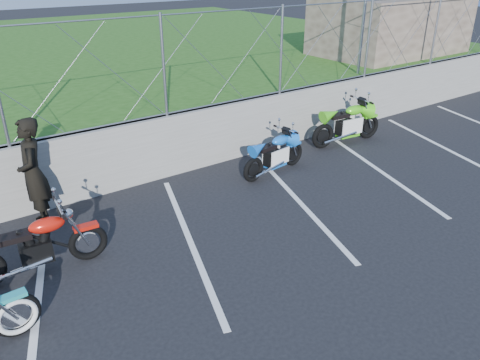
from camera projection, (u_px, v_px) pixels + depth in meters
ground at (223, 268)px, 7.00m from camera, size 90.00×90.00×0.00m
retaining_wall at (124, 156)px, 9.29m from camera, size 30.00×0.22×1.30m
grass_field at (11, 70)px, 16.63m from camera, size 30.00×20.00×1.30m
stone_building at (391, 25)px, 15.65m from camera, size 5.00×3.00×1.80m
chain_link_fence at (115, 73)px, 8.58m from camera, size 28.00×0.03×2.00m
sign_pole at (364, 17)px, 12.47m from camera, size 0.08×0.08×3.00m
parking_lines at (247, 218)px, 8.36m from camera, size 18.29×4.31×0.01m
naked_orange at (39, 248)px, 6.73m from camera, size 2.02×0.68×1.00m
sportbike_green at (348, 125)px, 11.61m from camera, size 2.09×0.74×1.08m
sportbike_blue at (275, 156)px, 9.98m from camera, size 1.79×0.64×0.93m
person_standing at (33, 174)px, 7.77m from camera, size 0.60×0.78×1.92m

